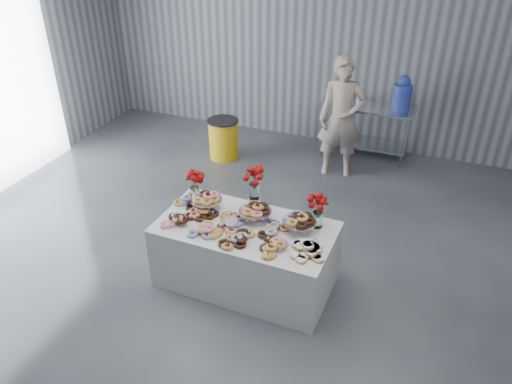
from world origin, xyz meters
TOP-DOWN VIEW (x-y plane):
  - ground at (0.00, 0.00)m, footprint 9.00×9.00m
  - room_walls at (-0.27, 0.07)m, footprint 8.04×9.04m
  - display_table at (0.23, 0.46)m, footprint 1.93×1.05m
  - prep_table at (0.84, 4.10)m, footprint 1.50×0.60m
  - donut_mounds at (0.23, 0.41)m, footprint 1.83×0.85m
  - cake_stand_left at (-0.32, 0.63)m, footprint 0.36×0.36m
  - cake_stand_mid at (0.28, 0.61)m, footprint 0.36×0.36m
  - cake_stand_right at (0.78, 0.60)m, footprint 0.36×0.36m
  - danish_pile at (0.98, 0.29)m, footprint 0.48×0.48m
  - bouquet_left at (-0.51, 0.73)m, footprint 0.26×0.26m
  - bouquet_right at (0.94, 0.74)m, footprint 0.26×0.26m
  - bouquet_center at (0.19, 0.81)m, footprint 0.26×0.26m
  - water_jug at (1.34, 4.10)m, footprint 0.28×0.28m
  - drink_bottles at (0.52, 4.00)m, footprint 0.54×0.08m
  - person at (0.57, 3.37)m, footprint 0.76×0.59m
  - trash_barrel at (-1.32, 3.21)m, footprint 0.51×0.51m

SIDE VIEW (x-z plane):
  - ground at x=0.00m, z-range 0.00..0.00m
  - trash_barrel at x=-1.32m, z-range 0.00..0.66m
  - display_table at x=0.23m, z-range 0.00..0.75m
  - prep_table at x=0.84m, z-range 0.17..1.07m
  - donut_mounds at x=0.23m, z-range 0.75..0.84m
  - danish_pile at x=0.98m, z-range 0.75..0.86m
  - cake_stand_left at x=-0.32m, z-range 0.80..0.98m
  - cake_stand_mid at x=0.28m, z-range 0.80..0.98m
  - cake_stand_right at x=0.78m, z-range 0.80..0.98m
  - person at x=0.57m, z-range 0.00..1.84m
  - drink_bottles at x=0.52m, z-range 0.90..1.17m
  - bouquet_left at x=-0.51m, z-range 0.84..1.26m
  - bouquet_right at x=0.94m, z-range 0.84..1.26m
  - bouquet_center at x=0.19m, z-range 0.84..1.41m
  - water_jug at x=1.34m, z-range 0.87..1.43m
  - room_walls at x=-0.27m, z-range 0.63..4.65m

